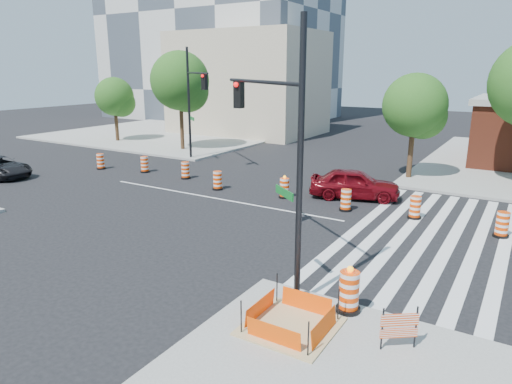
% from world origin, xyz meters
% --- Properties ---
extents(ground, '(120.00, 120.00, 0.00)m').
position_xyz_m(ground, '(0.00, 0.00, 0.00)').
color(ground, black).
rests_on(ground, ground).
extents(sidewalk_nw, '(22.00, 22.00, 0.15)m').
position_xyz_m(sidewalk_nw, '(-18.00, 18.00, 0.07)').
color(sidewalk_nw, gray).
rests_on(sidewalk_nw, ground).
extents(crosswalk_east, '(6.75, 13.50, 0.01)m').
position_xyz_m(crosswalk_east, '(10.95, 0.00, 0.01)').
color(crosswalk_east, silver).
rests_on(crosswalk_east, ground).
extents(lane_centerline, '(14.00, 0.12, 0.01)m').
position_xyz_m(lane_centerline, '(0.00, 0.00, 0.01)').
color(lane_centerline, silver).
rests_on(lane_centerline, ground).
extents(excavation_pit, '(2.20, 2.20, 0.90)m').
position_xyz_m(excavation_pit, '(9.00, -9.00, 0.22)').
color(excavation_pit, tan).
rests_on(excavation_pit, ground).
extents(beige_midrise, '(14.00, 10.00, 10.00)m').
position_xyz_m(beige_midrise, '(-12.00, 22.00, 5.00)').
color(beige_midrise, '#BCAA8F').
rests_on(beige_midrise, ground).
extents(red_coupe, '(4.86, 3.12, 1.54)m').
position_xyz_m(red_coupe, '(6.07, 3.76, 0.77)').
color(red_coupe, '#5F080F').
rests_on(red_coupe, ground).
extents(signal_pole_se, '(4.68, 3.61, 7.64)m').
position_xyz_m(signal_pole_se, '(7.18, -6.59, 4.69)').
color(signal_pole_se, black).
rests_on(signal_pole_se, ground).
extents(signal_pole_nw, '(4.68, 3.79, 7.79)m').
position_xyz_m(signal_pole_nw, '(-6.60, 6.58, 4.78)').
color(signal_pole_nw, black).
rests_on(signal_pole_nw, ground).
extents(pit_drum, '(0.67, 0.67, 1.31)m').
position_xyz_m(pit_drum, '(9.95, -7.48, 0.69)').
color(pit_drum, black).
rests_on(pit_drum, ground).
extents(barricade, '(0.74, 0.57, 1.06)m').
position_xyz_m(barricade, '(11.54, -8.49, 0.73)').
color(barricade, '#F13F05').
rests_on(barricade, ground).
extents(tree_north_a, '(3.43, 3.39, 5.76)m').
position_xyz_m(tree_north_a, '(-18.74, 10.49, 3.86)').
color(tree_north_a, '#382314').
rests_on(tree_north_a, ground).
extents(tree_north_b, '(4.62, 4.62, 7.86)m').
position_xyz_m(tree_north_b, '(-10.73, 10.12, 5.28)').
color(tree_north_b, '#382314').
rests_on(tree_north_b, ground).
extents(tree_north_c, '(3.68, 3.68, 6.26)m').
position_xyz_m(tree_north_c, '(7.47, 9.51, 4.20)').
color(tree_north_c, '#382314').
rests_on(tree_north_c, ground).
extents(median_drum_0, '(0.60, 0.60, 1.02)m').
position_xyz_m(median_drum_0, '(-10.75, 1.76, 0.48)').
color(median_drum_0, black).
rests_on(median_drum_0, ground).
extents(median_drum_1, '(0.60, 0.60, 1.02)m').
position_xyz_m(median_drum_1, '(-7.55, 2.58, 0.48)').
color(median_drum_1, black).
rests_on(median_drum_1, ground).
extents(median_drum_2, '(0.60, 0.60, 1.02)m').
position_xyz_m(median_drum_2, '(-4.16, 2.58, 0.48)').
color(median_drum_2, black).
rests_on(median_drum_2, ground).
extents(median_drum_3, '(0.60, 0.60, 1.02)m').
position_xyz_m(median_drum_3, '(-0.96, 1.50, 0.48)').
color(median_drum_3, black).
rests_on(median_drum_3, ground).
extents(median_drum_4, '(0.60, 0.60, 1.18)m').
position_xyz_m(median_drum_4, '(2.96, 1.97, 0.49)').
color(median_drum_4, black).
rests_on(median_drum_4, ground).
extents(median_drum_5, '(0.60, 0.60, 1.02)m').
position_xyz_m(median_drum_5, '(6.46, 1.52, 0.48)').
color(median_drum_5, black).
rests_on(median_drum_5, ground).
extents(median_drum_6, '(0.60, 0.60, 1.02)m').
position_xyz_m(median_drum_6, '(9.51, 2.01, 0.48)').
color(median_drum_6, black).
rests_on(median_drum_6, ground).
extents(median_drum_7, '(0.60, 0.60, 1.02)m').
position_xyz_m(median_drum_7, '(12.99, 1.43, 0.48)').
color(median_drum_7, black).
rests_on(median_drum_7, ground).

